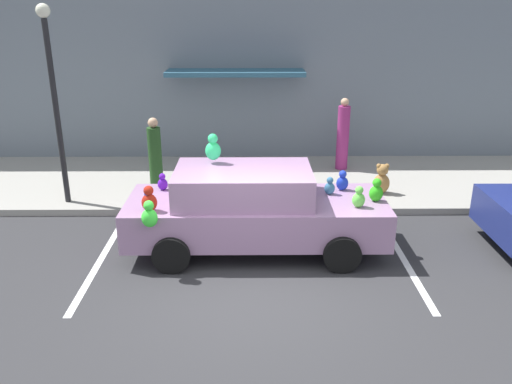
# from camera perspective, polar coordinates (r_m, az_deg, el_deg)

# --- Properties ---
(ground_plane) EXTENTS (60.00, 60.00, 0.00)m
(ground_plane) POSITION_cam_1_polar(r_m,az_deg,el_deg) (8.44, -0.65, -10.54)
(ground_plane) COLOR #2D2D30
(sidewalk) EXTENTS (24.00, 4.00, 0.15)m
(sidewalk) POSITION_cam_1_polar(r_m,az_deg,el_deg) (12.96, -0.61, 1.13)
(sidewalk) COLOR gray
(sidewalk) RESTS_ON ground
(storefront_building) EXTENTS (24.00, 1.25, 6.40)m
(storefront_building) POSITION_cam_1_polar(r_m,az_deg,el_deg) (14.44, -0.66, 15.77)
(storefront_building) COLOR slate
(storefront_building) RESTS_ON ground
(parking_stripe_front) EXTENTS (0.12, 3.60, 0.01)m
(parking_stripe_front) POSITION_cam_1_polar(r_m,az_deg,el_deg) (9.69, 15.82, -7.03)
(parking_stripe_front) COLOR silver
(parking_stripe_front) RESTS_ON ground
(parking_stripe_rear) EXTENTS (0.12, 3.60, 0.01)m
(parking_stripe_rear) POSITION_cam_1_polar(r_m,az_deg,el_deg) (9.69, -16.65, -7.13)
(parking_stripe_rear) COLOR silver
(parking_stripe_rear) RESTS_ON ground
(plush_covered_car) EXTENTS (4.61, 2.01, 2.09)m
(plush_covered_car) POSITION_cam_1_polar(r_m,az_deg,el_deg) (9.35, -0.35, -1.85)
(plush_covered_car) COLOR #9D769C
(plush_covered_car) RESTS_ON ground
(teddy_bear_on_sidewalk) EXTENTS (0.37, 0.31, 0.71)m
(teddy_bear_on_sidewalk) POSITION_cam_1_polar(r_m,az_deg,el_deg) (12.22, 13.59, 1.33)
(teddy_bear_on_sidewalk) COLOR #9E723D
(teddy_bear_on_sidewalk) RESTS_ON sidewalk
(street_lamp_post) EXTENTS (0.28, 0.28, 4.12)m
(street_lamp_post) POSITION_cam_1_polar(r_m,az_deg,el_deg) (11.61, -21.32, 10.66)
(street_lamp_post) COLOR black
(street_lamp_post) RESTS_ON sidewalk
(pedestrian_near_shopfront) EXTENTS (0.31, 0.31, 1.66)m
(pedestrian_near_shopfront) POSITION_cam_1_polar(r_m,az_deg,el_deg) (12.40, -10.99, 4.02)
(pedestrian_near_shopfront) COLOR #20421C
(pedestrian_near_shopfront) RESTS_ON sidewalk
(pedestrian_walking_past) EXTENTS (0.31, 0.31, 1.86)m
(pedestrian_walking_past) POSITION_cam_1_polar(r_m,az_deg,el_deg) (13.69, 9.49, 6.04)
(pedestrian_walking_past) COLOR #8D2867
(pedestrian_walking_past) RESTS_ON sidewalk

